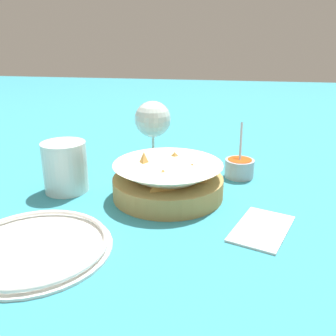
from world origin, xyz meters
TOP-DOWN VIEW (x-y plane):
  - ground_plane at (0.00, 0.00)m, footprint 4.00×4.00m
  - food_basket at (0.00, -0.03)m, footprint 0.22×0.22m
  - sauce_cup at (0.14, -0.18)m, footprint 0.08×0.07m
  - wine_glass at (0.21, 0.04)m, footprint 0.09×0.09m
  - beer_mug at (-0.00, 0.19)m, footprint 0.13×0.09m
  - side_plate at (-0.24, 0.14)m, footprint 0.24×0.24m
  - napkin at (-0.11, -0.21)m, footprint 0.16×0.12m

SIDE VIEW (x-z plane):
  - ground_plane at x=0.00m, z-range 0.00..0.00m
  - napkin at x=-0.11m, z-range 0.00..0.01m
  - side_plate at x=-0.24m, z-range 0.00..0.01m
  - sauce_cup at x=0.14m, z-range -0.04..0.08m
  - food_basket at x=0.00m, z-range -0.01..0.08m
  - beer_mug at x=0.00m, z-range 0.00..0.10m
  - wine_glass at x=0.21m, z-range 0.03..0.19m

